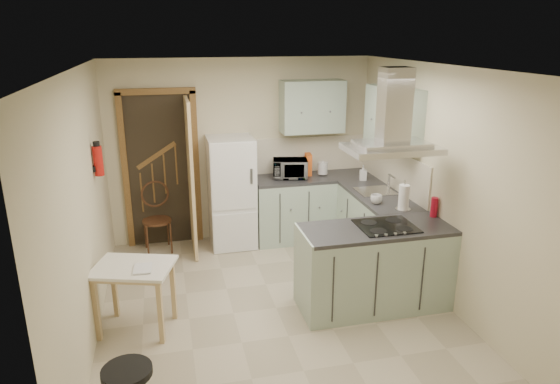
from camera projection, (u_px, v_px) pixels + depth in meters
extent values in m
plane|color=#B2A68A|center=(276.00, 308.00, 5.33)|extent=(4.20, 4.20, 0.00)
plane|color=silver|center=(275.00, 67.00, 4.56)|extent=(4.20, 4.20, 0.00)
plane|color=beige|center=(242.00, 151.00, 6.89)|extent=(3.60, 0.00, 3.60)
plane|color=beige|center=(84.00, 211.00, 4.55)|extent=(0.00, 4.20, 4.20)
plane|color=beige|center=(439.00, 185.00, 5.34)|extent=(0.00, 4.20, 4.20)
cube|color=brown|center=(161.00, 170.00, 6.68)|extent=(1.10, 0.12, 2.10)
cube|color=white|center=(232.00, 192.00, 6.72)|extent=(0.60, 0.60, 1.50)
cube|color=#9EB2A0|center=(293.00, 208.00, 7.00)|extent=(1.08, 0.60, 0.90)
cube|color=#9EB2A0|center=(368.00, 220.00, 6.56)|extent=(0.60, 1.95, 0.90)
cube|color=beige|center=(308.00, 154.00, 7.12)|extent=(1.68, 0.02, 0.50)
cube|color=#9EB2A0|center=(312.00, 106.00, 6.76)|extent=(0.85, 0.35, 0.70)
cube|color=#9EB2A0|center=(393.00, 117.00, 5.91)|extent=(0.35, 0.90, 0.70)
cube|color=#9EB2A0|center=(375.00, 267.00, 5.25)|extent=(1.55, 0.65, 0.90)
cube|color=black|center=(386.00, 226.00, 5.13)|extent=(0.58, 0.50, 0.01)
cube|color=silver|center=(392.00, 149.00, 4.88)|extent=(0.90, 0.55, 0.10)
cube|color=silver|center=(375.00, 191.00, 6.26)|extent=(0.45, 0.40, 0.01)
cylinder|color=#B2140F|center=(98.00, 161.00, 5.32)|extent=(0.10, 0.10, 0.32)
cube|color=#D4B982|center=(136.00, 298.00, 4.85)|extent=(0.87, 0.75, 0.69)
cube|color=#4A2B18|center=(157.00, 221.00, 6.60)|extent=(0.42, 0.42, 0.85)
imported|color=black|center=(290.00, 169.00, 6.83)|extent=(0.52, 0.40, 0.26)
cylinder|color=silver|center=(323.00, 168.00, 6.96)|extent=(0.18, 0.18, 0.21)
cube|color=orange|center=(308.00, 164.00, 6.98)|extent=(0.10, 0.21, 0.30)
imported|color=#B6B4C1|center=(363.00, 173.00, 6.72)|extent=(0.12, 0.12, 0.20)
cylinder|color=white|center=(404.00, 197.00, 5.58)|extent=(0.15, 0.15, 0.30)
imported|color=silver|center=(376.00, 199.00, 5.81)|extent=(0.17, 0.17, 0.11)
cylinder|color=#A90E23|center=(434.00, 207.00, 5.38)|extent=(0.09, 0.09, 0.22)
imported|color=#993733|center=(133.00, 265.00, 4.64)|extent=(0.18, 0.24, 0.10)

